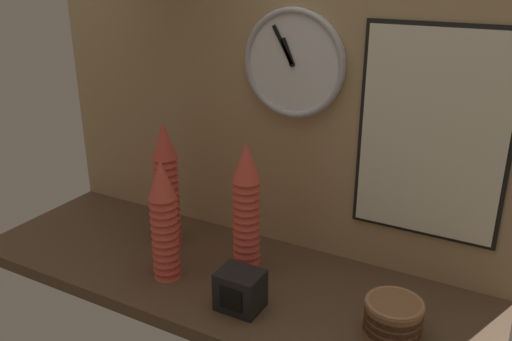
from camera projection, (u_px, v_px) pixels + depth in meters
The scene contains 9 objects.
ground_plane at pixel (223, 276), 1.67m from camera, with size 1.60×0.56×0.04m, color #4C3826.
wall_tiled_back at pixel (265, 84), 1.68m from camera, with size 1.60×0.03×1.05m.
cup_stack_center_right at pixel (246, 211), 1.56m from camera, with size 0.08×0.08×0.42m.
cup_stack_center at pixel (164, 220), 1.56m from camera, with size 0.08×0.08×0.37m.
cup_stack_center_left at pixel (167, 185), 1.74m from camera, with size 0.08×0.08×0.42m.
bowl_stack_far_right at pixel (393, 318), 1.35m from camera, with size 0.15×0.15×0.10m.
wall_clock at pixel (293, 64), 1.58m from camera, with size 0.32×0.03×0.32m.
menu_board at pixel (432, 136), 1.46m from camera, with size 0.41×0.01×0.60m.
napkin_dispenser at pixel (240, 290), 1.46m from camera, with size 0.12×0.10×0.11m.
Camera 1 is at (0.78, -1.21, 0.89)m, focal length 38.00 mm.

